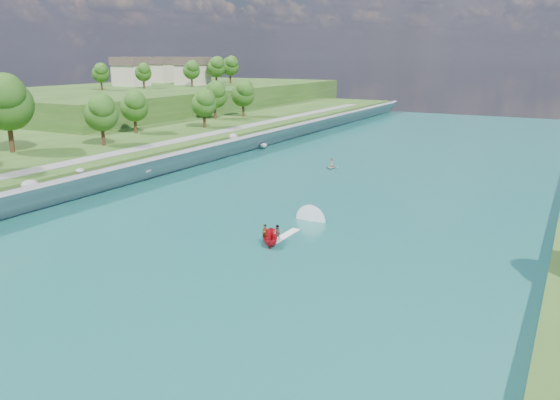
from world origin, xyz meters
The scene contains 10 objects.
ground centered at (0.00, 0.00, 0.00)m, with size 260.00×260.00×0.00m, color #2D5119.
river_water centered at (0.00, 20.00, 0.05)m, with size 55.00×240.00×0.10m, color #175959.
berm_west centered at (-50.00, 20.00, 1.75)m, with size 45.00×240.00×3.50m, color #2D5119.
ridge_west centered at (-82.50, 95.00, 4.50)m, with size 60.00×120.00×9.00m, color #2D5119.
riprap_bank centered at (-25.88, 19.51, 1.83)m, with size 4.05×236.00×4.30m.
riverside_path centered at (-32.50, 20.00, 3.55)m, with size 3.00×200.00×0.10m, color gray.
ridge_houses centered at (-88.67, 100.00, 13.31)m, with size 29.50×29.50×8.40m.
trees_ridge centered at (-74.14, 96.93, 13.64)m, with size 17.75×52.42×10.13m.
motorboat centered at (3.42, 9.85, 0.67)m, with size 3.60×18.69×2.06m.
raft centered at (-6.22, 44.46, 0.46)m, with size 2.57×3.18×1.63m.
Camera 1 is at (28.25, -35.54, 17.80)m, focal length 35.00 mm.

